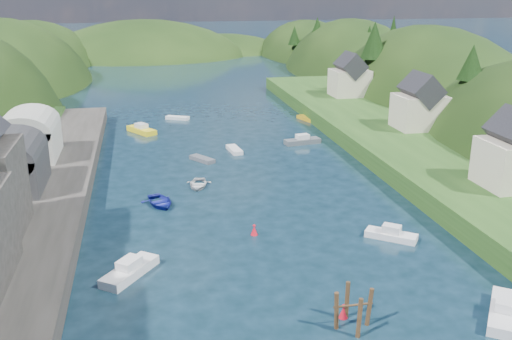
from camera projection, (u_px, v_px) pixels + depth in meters
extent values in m
plane|color=black|center=(226.00, 150.00, 83.12)|extent=(600.00, 600.00, 0.00)
ellipsoid|color=black|center=(5.00, 118.00, 140.61)|extent=(44.00, 75.56, 48.19)
ellipsoid|color=black|center=(33.00, 84.00, 179.24)|extent=(44.00, 75.56, 39.00)
ellipsoid|color=black|center=(424.00, 144.00, 117.51)|extent=(36.00, 75.56, 48.00)
ellipsoid|color=black|center=(351.00, 101.00, 157.38)|extent=(36.00, 75.56, 44.49)
ellipsoid|color=black|center=(308.00, 74.00, 196.04)|extent=(36.00, 75.56, 36.00)
ellipsoid|color=black|center=(146.00, 85.00, 196.14)|extent=(80.00, 60.00, 44.00)
ellipsoid|color=black|center=(222.00, 83.00, 211.36)|extent=(70.00, 56.00, 36.00)
cone|color=black|center=(0.00, 66.00, 105.47)|extent=(5.28, 5.28, 5.67)
cone|color=black|center=(26.00, 54.00, 124.01)|extent=(4.07, 4.07, 5.03)
cone|color=black|center=(12.00, 44.00, 135.15)|extent=(4.56, 4.56, 7.88)
cone|color=black|center=(17.00, 45.00, 144.57)|extent=(4.75, 4.75, 5.86)
cone|color=black|center=(34.00, 40.00, 155.27)|extent=(4.27, 4.27, 6.45)
cone|color=black|center=(472.00, 62.00, 84.12)|extent=(4.07, 4.07, 5.21)
cone|color=black|center=(438.00, 76.00, 97.68)|extent=(3.40, 3.40, 5.68)
cone|color=black|center=(416.00, 47.00, 112.87)|extent=(4.94, 4.94, 8.38)
cone|color=black|center=(374.00, 40.00, 111.50)|extent=(5.25, 5.25, 7.19)
cone|color=black|center=(393.00, 34.00, 125.73)|extent=(3.36, 3.36, 8.16)
cone|color=black|center=(369.00, 39.00, 137.06)|extent=(4.57, 4.57, 6.59)
cone|color=black|center=(336.00, 40.00, 151.99)|extent=(3.59, 3.59, 5.94)
cone|color=black|center=(317.00, 28.00, 157.09)|extent=(4.14, 4.14, 5.91)
cone|color=black|center=(294.00, 35.00, 171.06)|extent=(3.83, 3.83, 5.59)
cube|color=#2D2B28|center=(8.00, 246.00, 50.34)|extent=(12.00, 110.00, 2.00)
cube|color=#2D2D30|center=(10.00, 171.00, 61.14)|extent=(7.00, 9.00, 4.00)
cylinder|color=#2D2D30|center=(7.00, 153.00, 60.52)|extent=(7.00, 9.00, 7.00)
cube|color=#B2B2A8|center=(29.00, 142.00, 72.32)|extent=(7.00, 9.00, 4.00)
cylinder|color=#B2B2A8|center=(27.00, 127.00, 71.70)|extent=(7.00, 9.00, 7.00)
cube|color=#234719|center=(417.00, 152.00, 78.15)|extent=(16.00, 120.00, 2.40)
cube|color=beige|center=(419.00, 112.00, 85.21)|extent=(7.00, 6.00, 5.00)
cube|color=black|center=(421.00, 90.00, 84.17)|extent=(5.15, 6.24, 5.15)
cube|color=beige|center=(350.00, 83.00, 110.17)|extent=(7.00, 6.00, 5.00)
cube|color=black|center=(350.00, 65.00, 109.13)|extent=(5.15, 6.24, 5.15)
cylinder|color=#382314|center=(369.00, 311.00, 40.18)|extent=(0.32, 0.32, 3.48)
cylinder|color=#382314|center=(347.00, 304.00, 41.08)|extent=(0.32, 0.32, 3.48)
cylinder|color=#382314|center=(336.00, 314.00, 39.73)|extent=(0.32, 0.32, 3.48)
cylinder|color=#382314|center=(359.00, 322.00, 38.84)|extent=(0.32, 0.32, 3.48)
cylinder|color=#382314|center=(353.00, 305.00, 39.77)|extent=(2.89, 0.16, 0.16)
cone|color=red|center=(343.00, 312.00, 41.25)|extent=(0.70, 0.70, 0.90)
sphere|color=red|center=(344.00, 306.00, 41.10)|extent=(0.30, 0.30, 0.30)
cone|color=red|center=(254.00, 231.00, 54.93)|extent=(0.70, 0.70, 0.90)
sphere|color=red|center=(254.00, 226.00, 54.78)|extent=(0.30, 0.30, 0.30)
cube|color=#4F565B|center=(302.00, 141.00, 86.42)|extent=(5.69, 2.68, 0.77)
cube|color=silver|center=(303.00, 137.00, 86.18)|extent=(2.10, 1.56, 0.70)
cube|color=silver|center=(504.00, 313.00, 41.29)|extent=(5.25, 6.09, 0.85)
cube|color=silver|center=(506.00, 303.00, 41.04)|extent=(2.40, 2.55, 0.70)
cube|color=silver|center=(130.00, 272.00, 47.26)|extent=(5.00, 5.81, 0.81)
cube|color=silver|center=(129.00, 263.00, 47.02)|extent=(2.29, 2.43, 0.70)
cube|color=white|center=(178.00, 118.00, 101.99)|extent=(4.34, 3.07, 0.58)
imported|color=silver|center=(198.00, 184.00, 68.09)|extent=(3.84, 4.80, 0.89)
cube|color=gold|center=(307.00, 119.00, 101.42)|extent=(2.79, 4.72, 0.63)
cube|color=silver|center=(234.00, 150.00, 82.37)|extent=(1.93, 4.43, 0.60)
cube|color=yellow|center=(142.00, 130.00, 92.79)|extent=(4.88, 6.15, 0.84)
cube|color=silver|center=(141.00, 126.00, 92.53)|extent=(2.30, 2.52, 0.70)
cube|color=white|center=(391.00, 236.00, 54.16)|extent=(4.77, 4.17, 0.67)
cube|color=silver|center=(392.00, 229.00, 53.94)|extent=(2.01, 1.90, 0.70)
imported|color=navy|center=(160.00, 202.00, 62.46)|extent=(4.69, 5.59, 0.99)
cube|color=#50545C|center=(202.00, 159.00, 77.96)|extent=(3.38, 4.16, 0.57)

